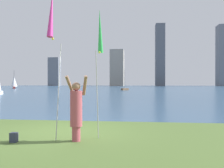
% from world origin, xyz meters
% --- Properties ---
extents(ground, '(120.00, 138.00, 0.12)m').
position_xyz_m(ground, '(0.00, 50.95, -0.06)').
color(ground, '#4C662D').
extents(person, '(0.66, 0.49, 1.80)m').
position_xyz_m(person, '(0.75, -1.26, 0.88)').
color(person, '#B24C59').
rests_on(person, ground).
extents(kite_flag_left, '(0.16, 0.98, 4.03)m').
position_xyz_m(kite_flag_left, '(0.20, -1.64, 3.30)').
color(kite_flag_left, '#B2B2B7').
rests_on(kite_flag_left, ground).
extents(kite_flag_right, '(0.16, 0.89, 3.73)m').
position_xyz_m(kite_flag_right, '(1.30, -0.63, 3.03)').
color(kite_flag_right, '#B2B2B7').
rests_on(kite_flag_right, ground).
extents(bag, '(0.18, 0.16, 0.26)m').
position_xyz_m(bag, '(-0.89, -1.56, 0.13)').
color(bag, '#33384C').
rests_on(bag, ground).
extents(sailboat_1, '(2.07, 2.98, 4.81)m').
position_xyz_m(sailboat_1, '(-29.71, 51.81, 1.64)').
color(sailboat_1, maroon).
rests_on(sailboat_1, ground).
extents(sailboat_7, '(1.57, 1.77, 4.10)m').
position_xyz_m(sailboat_7, '(-0.49, 42.10, 0.26)').
color(sailboat_7, brown).
rests_on(sailboat_7, ground).
extents(skyline_tower_0, '(5.09, 4.49, 13.28)m').
position_xyz_m(skyline_tower_0, '(-37.45, 103.59, 6.64)').
color(skyline_tower_0, slate).
rests_on(skyline_tower_0, ground).
extents(skyline_tower_1, '(6.12, 7.60, 16.49)m').
position_xyz_m(skyline_tower_1, '(-7.66, 103.87, 8.25)').
color(skyline_tower_1, gray).
rests_on(skyline_tower_1, ground).
extents(skyline_tower_2, '(3.95, 5.81, 26.87)m').
position_xyz_m(skyline_tower_2, '(11.43, 100.01, 13.44)').
color(skyline_tower_2, '#565B66').
rests_on(skyline_tower_2, ground).
extents(skyline_tower_3, '(5.03, 5.33, 26.03)m').
position_xyz_m(skyline_tower_3, '(38.14, 100.70, 13.01)').
color(skyline_tower_3, slate).
rests_on(skyline_tower_3, ground).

